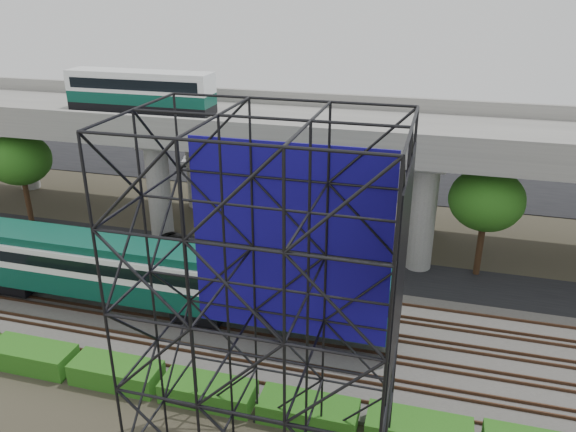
% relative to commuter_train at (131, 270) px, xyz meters
% --- Properties ---
extents(ground, '(140.00, 140.00, 0.00)m').
position_rel_commuter_train_xyz_m(ground, '(6.50, -2.00, -2.88)').
color(ground, '#474233').
rests_on(ground, ground).
extents(ballast_bed, '(90.00, 12.00, 0.20)m').
position_rel_commuter_train_xyz_m(ballast_bed, '(6.50, 0.00, -2.78)').
color(ballast_bed, slate).
rests_on(ballast_bed, ground).
extents(service_road, '(90.00, 5.00, 0.08)m').
position_rel_commuter_train_xyz_m(service_road, '(6.50, 8.50, -2.84)').
color(service_road, black).
rests_on(service_road, ground).
extents(parking_lot, '(90.00, 18.00, 0.08)m').
position_rel_commuter_train_xyz_m(parking_lot, '(6.50, 32.00, -2.84)').
color(parking_lot, black).
rests_on(parking_lot, ground).
extents(harbor_water, '(140.00, 40.00, 0.03)m').
position_rel_commuter_train_xyz_m(harbor_water, '(6.50, 54.00, -2.87)').
color(harbor_water, '#465E73').
rests_on(harbor_water, ground).
extents(rail_tracks, '(90.00, 9.52, 0.16)m').
position_rel_commuter_train_xyz_m(rail_tracks, '(6.50, -0.00, -2.60)').
color(rail_tracks, '#472D1E').
rests_on(rail_tracks, ballast_bed).
extents(commuter_train, '(29.30, 3.06, 4.30)m').
position_rel_commuter_train_xyz_m(commuter_train, '(0.00, 0.00, 0.00)').
color(commuter_train, black).
rests_on(commuter_train, rail_tracks).
extents(overpass, '(80.00, 12.00, 12.40)m').
position_rel_commuter_train_xyz_m(overpass, '(5.57, 14.00, 5.33)').
color(overpass, '#9E9B93').
rests_on(overpass, ground).
extents(scaffold_tower, '(9.36, 6.36, 15.00)m').
position_rel_commuter_train_xyz_m(scaffold_tower, '(11.77, -9.98, 4.59)').
color(scaffold_tower, black).
rests_on(scaffold_tower, ground).
extents(hedge_strip, '(34.60, 1.80, 1.20)m').
position_rel_commuter_train_xyz_m(hedge_strip, '(7.51, -6.30, -2.32)').
color(hedge_strip, '#215C15').
rests_on(hedge_strip, ground).
extents(trees, '(40.94, 16.94, 7.69)m').
position_rel_commuter_train_xyz_m(trees, '(1.83, 14.17, 2.69)').
color(trees, '#382314').
rests_on(trees, ground).
extents(suv, '(5.20, 3.77, 1.31)m').
position_rel_commuter_train_xyz_m(suv, '(-0.57, 7.87, -2.14)').
color(suv, black).
rests_on(suv, service_road).
extents(parked_cars, '(33.89, 9.39, 1.29)m').
position_rel_commuter_train_xyz_m(parked_cars, '(6.86, 31.82, -2.20)').
color(parked_cars, white).
rests_on(parked_cars, parking_lot).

